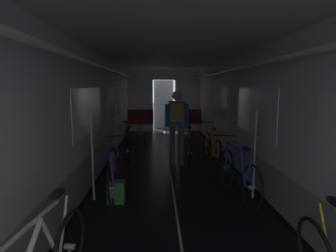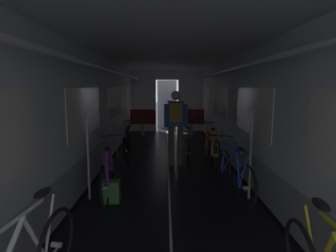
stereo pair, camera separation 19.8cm
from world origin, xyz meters
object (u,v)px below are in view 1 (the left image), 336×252
Objects in this scene: bicycle_orange at (211,148)px; backpack_on_floor at (116,192)px; person_cyclist_aisle at (177,121)px; bench_seat_far_left at (140,120)px; bicycle_purple at (112,174)px; bicycle_blue at (238,173)px; bicycle_teal_in_aisle at (189,146)px; bicycle_black at (128,145)px; bench_seat_far_right at (189,120)px.

backpack_on_floor is at bearing -131.82° from bicycle_orange.
person_cyclist_aisle reaches higher than bicycle_orange.
bench_seat_far_left is 4.23m from person_cyclist_aisle.
bicycle_blue is at bearing -0.75° from bicycle_purple.
bicycle_purple is 1.00× the size of bicycle_teal_in_aisle.
backpack_on_floor is (0.09, -0.20, -0.21)m from bicycle_purple.
person_cyclist_aisle reaches higher than bicycle_black.
person_cyclist_aisle is at bearing -100.17° from bench_seat_far_right.
bicycle_orange is 1.00× the size of bicycle_teal_in_aisle.
bicycle_black reaches higher than bench_seat_far_left.
backpack_on_floor is at bearing -66.13° from bicycle_purple.
bench_seat_far_left is at bearing 88.61° from bicycle_black.
bench_seat_far_right is at bearing 72.21° from bicycle_purple.
bench_seat_far_left is at bearing 108.14° from bicycle_blue.
person_cyclist_aisle reaches higher than bicycle_teal_in_aisle.
backpack_on_floor is (-1.87, -2.09, -0.21)m from bicycle_orange.
bench_seat_far_right is at bearing 91.11° from bicycle_orange.
bicycle_orange is at bearing -64.79° from bench_seat_far_left.
bicycle_teal_in_aisle is (1.47, -0.24, 0.00)m from bicycle_black.
bench_seat_far_right is 0.58× the size of bicycle_black.
bicycle_black is at bearing 92.02° from backpack_on_floor.
bicycle_blue is 1.00× the size of bicycle_black.
person_cyclist_aisle is at bearing 57.48° from bicycle_purple.
person_cyclist_aisle is 1.00× the size of bicycle_teal_in_aisle.
bicycle_purple and bicycle_orange have the same top height.
person_cyclist_aisle is 0.75m from bicycle_teal_in_aisle.
person_cyclist_aisle is (-0.73, -4.06, 0.45)m from bench_seat_far_right.
person_cyclist_aisle is (1.16, 1.82, 0.63)m from bicycle_purple.
bicycle_purple is 1.00× the size of person_cyclist_aisle.
bench_seat_far_left is at bearing 115.21° from bicycle_orange.
bicycle_black is (-1.89, -3.56, -0.19)m from bench_seat_far_right.
bicycle_teal_in_aisle is 4.96× the size of backpack_on_floor.
bicycle_orange is 4.98× the size of backpack_on_floor.
bench_seat_far_right is at bearing 73.54° from backpack_on_floor.
bicycle_black is (-2.02, 2.35, -0.00)m from bicycle_blue.
person_cyclist_aisle reaches higher than backpack_on_floor.
bicycle_purple is 2.24m from person_cyclist_aisle.
bicycle_teal_in_aisle is at bearing 54.77° from bicycle_purple.
bench_seat_far_right is at bearing 0.00° from bench_seat_far_left.
bicycle_teal_in_aisle is (1.39, -3.80, -0.18)m from bench_seat_far_left.
bench_seat_far_left is at bearing 90.03° from backpack_on_floor.
person_cyclist_aisle reaches higher than bicycle_purple.
bicycle_teal_in_aisle reaches higher than backpack_on_floor.
person_cyclist_aisle reaches higher than bicycle_blue.
bicycle_blue is (0.14, -5.91, -0.18)m from bench_seat_far_right.
bicycle_purple is at bearing -90.00° from bicycle_black.
bicycle_blue is at bearing -88.69° from bench_seat_far_right.
bicycle_purple is 2.73m from bicycle_orange.
bicycle_blue and bicycle_orange have the same top height.
bicycle_teal_in_aisle is (-0.55, 2.11, 0.00)m from bicycle_blue.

